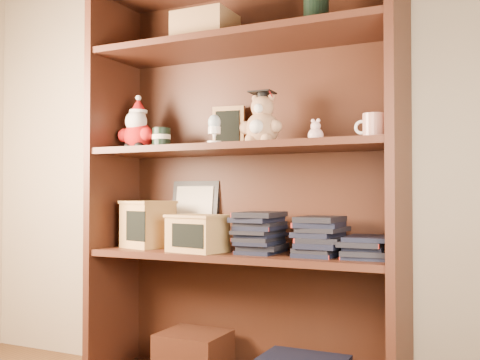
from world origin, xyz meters
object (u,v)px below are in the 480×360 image
object	(u,v)px
bookcase	(245,191)
grad_teddy_bear	(262,124)
treats_box	(148,224)
teacher_mug	(373,127)

from	to	relation	value
bookcase	grad_teddy_bear	world-z (taller)	bookcase
bookcase	grad_teddy_bear	size ratio (longest dim) A/B	7.92
bookcase	treats_box	bearing A→B (deg)	-172.90
teacher_mug	treats_box	size ratio (longest dim) A/B	0.47
bookcase	teacher_mug	size ratio (longest dim) A/B	15.76
grad_teddy_bear	treats_box	xyz separation A→B (m)	(-0.51, 0.01, -0.38)
teacher_mug	grad_teddy_bear	bearing A→B (deg)	-179.14
bookcase	grad_teddy_bear	bearing A→B (deg)	-30.97
treats_box	grad_teddy_bear	bearing A→B (deg)	-0.60
bookcase	treats_box	world-z (taller)	bookcase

